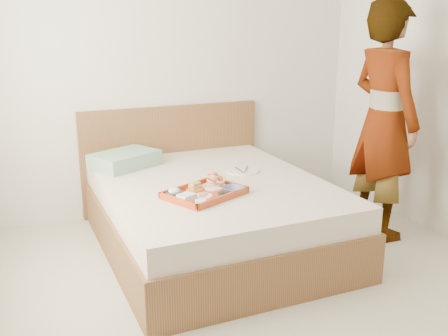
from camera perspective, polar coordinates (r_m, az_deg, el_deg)
name	(u,v)px	position (r m, az deg, el deg)	size (l,w,h in m)	color
ground	(282,308)	(3.25, 6.43, -15.20)	(3.50, 4.00, 0.01)	beige
wall_back	(173,66)	(4.63, -5.67, 11.20)	(3.50, 0.01, 2.60)	silver
bed	(213,214)	(3.93, -1.26, -5.13)	(1.65, 2.00, 0.53)	brown
headboard	(172,158)	(4.73, -5.75, 1.14)	(1.65, 0.06, 0.95)	brown
pillow	(125,160)	(4.27, -10.92, 0.92)	(0.51, 0.35, 0.12)	#8DB194
tray	(205,193)	(3.51, -2.17, -2.73)	(0.51, 0.37, 0.05)	#AB320E
prawn_plate	(214,186)	(3.65, -1.11, -2.04)	(0.18, 0.18, 0.01)	white
navy_bowl_big	(233,189)	(3.54, 1.00, -2.39)	(0.14, 0.14, 0.04)	#19234F
sauce_dish	(223,195)	(3.45, -0.10, -2.98)	(0.07, 0.07, 0.03)	black
meat_plate	(203,196)	(3.45, -2.33, -3.14)	(0.13, 0.13, 0.01)	white
bread_plate	(195,189)	(3.60, -3.27, -2.33)	(0.12, 0.12, 0.01)	orange
salad_bowl	(174,194)	(3.47, -5.52, -2.84)	(0.11, 0.11, 0.03)	#19234F
plastic_tub	(187,197)	(3.38, -4.16, -3.27)	(0.11, 0.09, 0.05)	silver
cheese_round	(201,202)	(3.32, -2.61, -3.79)	(0.07, 0.07, 0.03)	white
dinner_plate	(243,171)	(4.08, 2.08, -0.30)	(0.26, 0.26, 0.01)	white
person	(384,121)	(4.22, 17.29, 4.99)	(0.68, 0.44, 1.85)	silver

